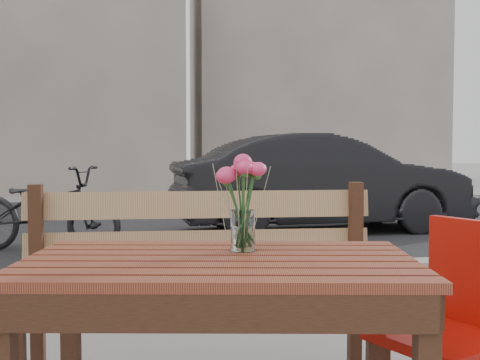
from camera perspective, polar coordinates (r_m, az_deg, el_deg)
The scene contains 8 objects.
street at distance 6.99m, azimuth -7.35°, elevation -5.81°, with size 30.00×8.12×0.12m.
backdrop_buildings at distance 16.43m, azimuth -8.74°, elevation 11.74°, with size 15.50×4.00×8.00m.
main_table at distance 1.93m, azimuth -1.99°, elevation -11.05°, with size 1.34×0.94×0.75m.
main_bench at distance 2.63m, azimuth -3.62°, elevation -8.22°, with size 1.58×0.57×0.97m.
red_chair at distance 2.37m, azimuth 19.89°, elevation -12.21°, with size 0.54×0.54×0.83m.
main_vase at distance 2.01m, azimuth 0.26°, elevation -1.03°, with size 0.18×0.18×0.32m.
parked_car at distance 8.06m, azimuth 7.60°, elevation -0.26°, with size 1.36×3.90×1.29m, color black.
bicycle at distance 6.69m, azimuth -18.15°, elevation -2.62°, with size 0.61×1.75×0.92m, color black.
Camera 1 is at (-0.39, -1.84, 1.10)m, focal length 45.00 mm.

